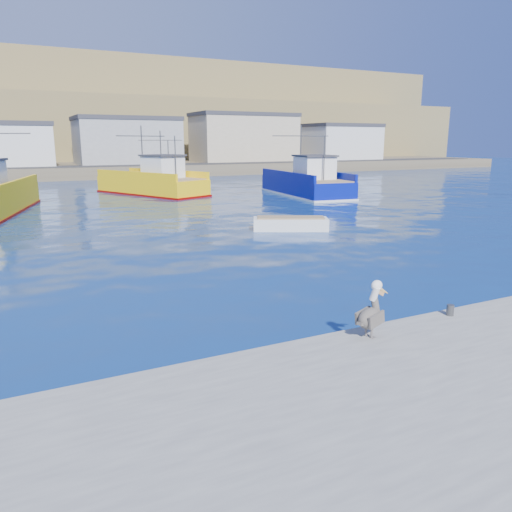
{
  "coord_description": "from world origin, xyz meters",
  "views": [
    {
      "loc": [
        -7.47,
        -12.54,
        5.14
      ],
      "look_at": [
        -0.2,
        2.01,
        1.37
      ],
      "focal_mm": 35.0,
      "sensor_mm": 36.0,
      "label": 1
    }
  ],
  "objects": [
    {
      "name": "trawler_blue",
      "position": [
        18.4,
        28.32,
        1.1
      ],
      "size": [
        5.93,
        12.78,
        6.65
      ],
      "color": "#051085",
      "rests_on": "ground"
    },
    {
      "name": "boat_orange",
      "position": [
        7.93,
        40.43,
        1.07
      ],
      "size": [
        4.76,
        9.3,
        6.18
      ],
      "color": "#C8421B",
      "rests_on": "ground"
    },
    {
      "name": "far_shore",
      "position": [
        0.0,
        109.2,
        8.98
      ],
      "size": [
        200.0,
        81.0,
        24.0
      ],
      "color": "brown",
      "rests_on": "ground"
    },
    {
      "name": "skiff_mid",
      "position": [
        7.31,
        12.49,
        0.3
      ],
      "size": [
        4.56,
        3.3,
        0.94
      ],
      "color": "silver",
      "rests_on": "ground"
    },
    {
      "name": "trawler_yellow_b",
      "position": [
        5.5,
        35.9,
        1.1
      ],
      "size": [
        8.94,
        13.01,
        6.65
      ],
      "color": "yellow",
      "rests_on": "ground"
    },
    {
      "name": "dock_bollards",
      "position": [
        0.6,
        -3.4,
        0.65
      ],
      "size": [
        36.2,
        0.2,
        0.3
      ],
      "color": "#4C4C4C",
      "rests_on": "dock"
    },
    {
      "name": "pelican",
      "position": [
        0.09,
        -3.62,
        1.09
      ],
      "size": [
        1.12,
        0.62,
        1.39
      ],
      "color": "#595451",
      "rests_on": "dock"
    },
    {
      "name": "ground",
      "position": [
        0.0,
        0.0,
        0.0
      ],
      "size": [
        260.0,
        260.0,
        0.0
      ],
      "primitive_type": "plane",
      "color": "navy",
      "rests_on": "ground"
    }
  ]
}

